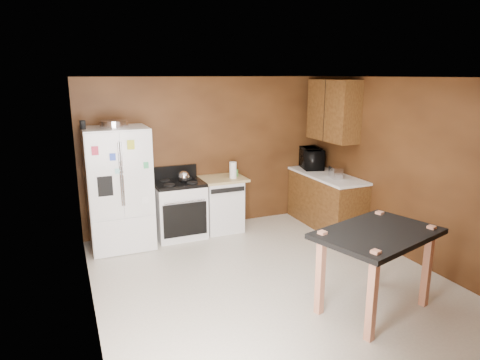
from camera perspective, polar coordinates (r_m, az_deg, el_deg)
floor at (r=5.58m, az=3.92°, el=-13.14°), size 4.50×4.50×0.00m
ceiling at (r=4.97m, az=4.41°, el=13.49°), size 4.50×4.50×0.00m
wall_back at (r=7.16m, az=-4.03°, el=3.56°), size 4.20×0.00×4.20m
wall_front at (r=3.39m, az=21.85°, el=-9.39°), size 4.20×0.00×4.20m
wall_left at (r=4.61m, az=-19.88°, el=-3.11°), size 0.00×4.50×4.50m
wall_right at (r=6.34m, az=21.33°, el=1.28°), size 0.00×4.50×4.50m
roasting_pan at (r=6.35m, az=-16.46°, el=7.18°), size 0.41×0.41×0.10m
pen_cup at (r=6.28m, az=-20.23°, el=6.91°), size 0.08×0.08×0.12m
kettle at (r=6.70m, az=-7.50°, el=0.47°), size 0.18×0.18×0.18m
paper_towel at (r=6.93m, az=-0.95°, el=1.33°), size 0.13×0.13×0.27m
green_canister at (r=7.10m, az=-0.65°, el=0.98°), size 0.13×0.13×0.11m
toaster at (r=7.08m, az=12.63°, el=0.99°), size 0.21×0.28×0.18m
microwave at (r=7.76m, az=9.42°, el=2.83°), size 0.55×0.69×0.33m
refrigerator at (r=6.53m, az=-15.82°, el=-1.10°), size 0.90×0.80×1.80m
gas_range at (r=6.87m, az=-8.10°, el=-3.77°), size 0.76×0.68×1.10m
dishwasher at (r=7.10m, az=-2.52°, el=-3.14°), size 0.78×0.63×0.89m
right_cabinets at (r=7.37m, az=11.67°, el=0.88°), size 0.63×1.58×2.45m
island at (r=4.84m, az=17.79°, el=-8.02°), size 1.51×1.21×0.94m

